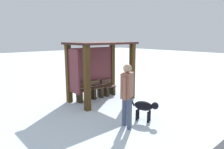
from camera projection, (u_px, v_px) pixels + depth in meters
ground_plane at (102, 100)px, 8.35m from camera, size 60.00×60.00×0.00m
bus_shelter at (96, 62)px, 8.15m from camera, size 2.61×1.60×2.35m
bench_left_inside at (83, 94)px, 8.11m from camera, size 0.57×0.36×0.75m
bench_center_inside at (97, 91)px, 8.55m from camera, size 0.57×0.35×0.75m
bench_right_inside at (109, 89)px, 8.99m from camera, size 0.57×0.39×0.70m
person_walking at (127, 91)px, 5.64m from camera, size 0.59×0.46×1.82m
dog at (145, 107)px, 6.18m from camera, size 0.47×0.84×0.64m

